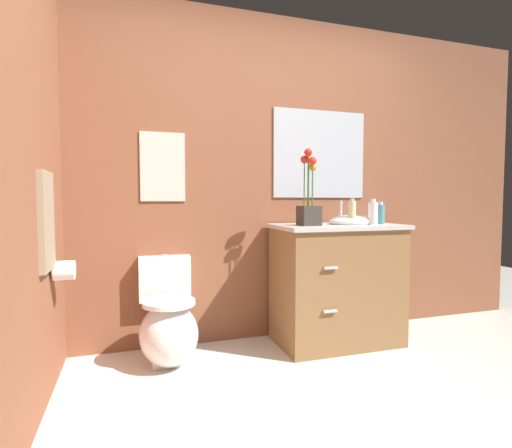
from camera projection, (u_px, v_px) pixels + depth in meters
The scene contains 12 objects.
wall_back at pixel (288, 179), 3.14m from camera, with size 4.49×0.05×2.50m, color brown.
wall_left at pixel (12, 157), 1.60m from camera, with size 0.05×4.23×2.50m, color brown.
toilet at pixel (168, 326), 2.62m from camera, with size 0.38×0.59×0.69m.
vanity_cabinet at pixel (337, 282), 2.96m from camera, with size 0.94×0.56×1.08m.
flower_vase at pixel (309, 202), 2.79m from camera, with size 0.14×0.14×0.54m.
soap_bottle at pixel (380, 214), 2.98m from camera, with size 0.06×0.06×0.17m.
lotion_bottle at pixel (352, 213), 2.88m from camera, with size 0.06×0.06×0.20m.
hand_wash_bottle at pixel (373, 213), 2.90m from camera, with size 0.07×0.07×0.19m.
wall_poster at pixel (163, 167), 2.81m from camera, with size 0.31×0.01×0.49m, color beige.
wall_mirror at pixel (320, 154), 3.18m from camera, with size 0.80×0.01×0.70m, color #B2BCC6.
hanging_towel at pixel (46, 221), 2.04m from camera, with size 0.03×0.28×0.52m, color gray.
toilet_paper_roll at pixel (64, 270), 2.22m from camera, with size 0.11×0.11×0.11m, color white.
Camera 1 is at (-1.02, -1.39, 1.07)m, focal length 27.61 mm.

